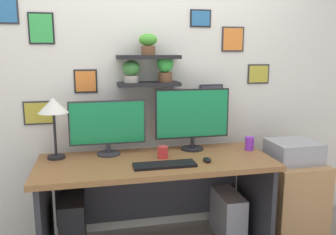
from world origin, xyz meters
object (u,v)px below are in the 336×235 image
computer_mouse (207,160)px  drawer_cabinet (290,198)px  computer_tower_right (228,215)px  desk (155,183)px  printer (294,151)px  monitor_right (192,116)px  monitor_left (108,126)px  keyboard (165,165)px  water_cup (249,143)px  desk_lamp (53,109)px  coffee_mug (163,152)px  computer_tower_left (73,227)px

computer_mouse → drawer_cabinet: 0.93m
drawer_cabinet → computer_tower_right: bearing=173.5°
desk → printer: printer is taller
monitor_right → desk: bearing=-154.6°
monitor_left → monitor_right: monitor_right is taller
keyboard → drawer_cabinet: 1.22m
monitor_left → drawer_cabinet: monitor_left is taller
water_cup → computer_tower_right: bearing=-179.9°
desk_lamp → monitor_left: bearing=2.9°
printer → computer_tower_right: bearing=173.5°
monitor_left → printer: size_ratio=1.54×
monitor_left → monitor_right: 0.68m
monitor_right → computer_mouse: (0.02, -0.34, -0.26)m
desk_lamp → printer: (1.88, -0.16, -0.39)m
keyboard → computer_tower_right: keyboard is taller
monitor_left → computer_mouse: bearing=-26.3°
computer_tower_right → drawer_cabinet: bearing=-6.5°
computer_mouse → printer: 0.82m
desk_lamp → water_cup: size_ratio=4.17×
monitor_left → keyboard: 0.57m
printer → coffee_mug: bearing=-180.0°
monitor_right → monitor_left: bearing=-180.0°
water_cup → computer_tower_right: size_ratio=0.27×
desk → keyboard: 0.31m
desk_lamp → computer_tower_right: bearing=-4.3°
desk_lamp → computer_tower_right: (1.35, -0.10, -0.93)m
coffee_mug → desk: bearing=158.4°
monitor_right → coffee_mug: size_ratio=6.78×
monitor_right → desk_lamp: bearing=-179.0°
monitor_left → keyboard: bearing=-45.4°
keyboard → drawer_cabinet: bearing=9.6°
desk → water_cup: bearing=2.9°
drawer_cabinet → printer: (0.00, -0.00, 0.41)m
computer_tower_left → water_cup: bearing=0.6°
keyboard → drawer_cabinet: (1.13, 0.19, -0.44)m
monitor_left → coffee_mug: monitor_left is taller
printer → computer_tower_left: size_ratio=0.80×
monitor_right → computer_tower_right: monitor_right is taller
keyboard → computer_tower_left: keyboard is taller
keyboard → printer: (1.13, 0.19, -0.03)m
keyboard → coffee_mug: bearing=82.3°
keyboard → water_cup: 0.80m
desk → monitor_right: (0.34, 0.16, 0.48)m
monitor_right → computer_tower_left: (-0.96, -0.14, -0.79)m
desk → computer_mouse: 0.46m
computer_mouse → printer: bearing=11.2°
desk → desk_lamp: desk_lamp is taller
computer_mouse → printer: (0.80, 0.16, -0.03)m
monitor_right → desk_lamp: size_ratio=1.33×
desk → monitor_left: size_ratio=2.97×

